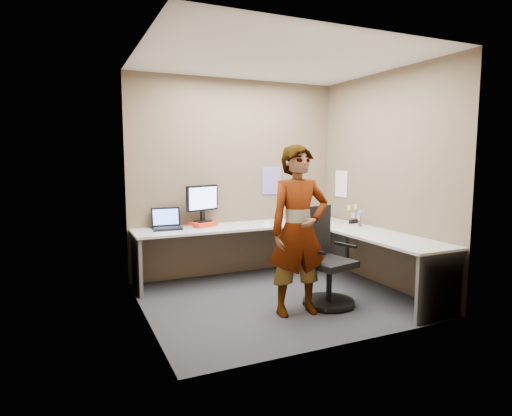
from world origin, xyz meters
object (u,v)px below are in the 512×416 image
desk (295,240)px  person (299,231)px  office_chair (325,266)px  monitor (202,200)px

desk → person: person is taller
desk → person: size_ratio=1.68×
desk → office_chair: 0.75m
monitor → office_chair: (0.96, -1.45, -0.64)m
office_chair → person: 0.62m
monitor → office_chair: bearing=-78.6°
monitor → office_chair: size_ratio=0.45×
person → desk: bearing=68.0°
monitor → person: person is taller
desk → monitor: 1.32m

